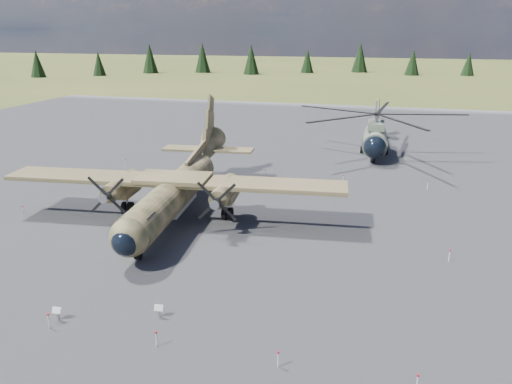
# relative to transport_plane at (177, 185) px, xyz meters

# --- Properties ---
(ground) EXTENTS (500.00, 500.00, 0.00)m
(ground) POSITION_rel_transport_plane_xyz_m (4.24, -3.54, -2.59)
(ground) COLOR brown
(ground) RESTS_ON ground
(apron) EXTENTS (120.00, 120.00, 0.04)m
(apron) POSITION_rel_transport_plane_xyz_m (4.24, 6.46, -2.59)
(apron) COLOR slate
(apron) RESTS_ON ground
(transport_plane) EXTENTS (27.37, 24.76, 9.00)m
(transport_plane) POSITION_rel_transport_plane_xyz_m (0.00, 0.00, 0.00)
(transport_plane) COLOR #383C20
(transport_plane) RESTS_ON ground
(helicopter_near) EXTENTS (21.68, 25.09, 5.32)m
(helicopter_near) POSITION_rel_transport_plane_xyz_m (14.73, 24.59, 1.19)
(helicopter_near) COLOR gray
(helicopter_near) RESTS_ON ground
(info_placard_left) EXTENTS (0.50, 0.23, 0.76)m
(info_placard_left) POSITION_rel_transport_plane_xyz_m (0.19, -16.28, -2.08)
(info_placard_left) COLOR gray
(info_placard_left) RESTS_ON ground
(info_placard_right) EXTENTS (0.50, 0.25, 0.76)m
(info_placard_right) POSITION_rel_transport_plane_xyz_m (5.23, -14.65, -2.08)
(info_placard_right) COLOR gray
(info_placard_right) RESTS_ON ground
(barrier_fence) EXTENTS (33.12, 29.62, 0.85)m
(barrier_fence) POSITION_rel_transport_plane_xyz_m (3.78, -3.62, -2.08)
(barrier_fence) COLOR silver
(barrier_fence) RESTS_ON ground
(treeline) EXTENTS (309.30, 302.23, 10.80)m
(treeline) POSITION_rel_transport_plane_xyz_m (2.91, -3.04, 2.14)
(treeline) COLOR black
(treeline) RESTS_ON ground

